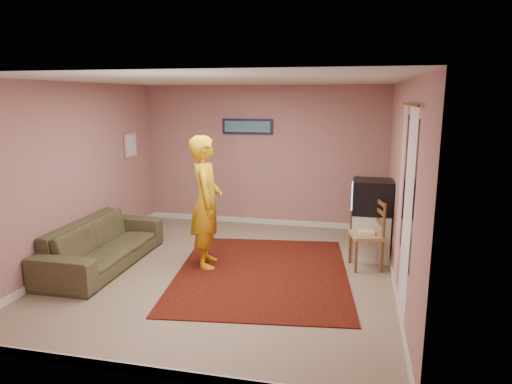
% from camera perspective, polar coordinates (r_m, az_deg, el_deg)
% --- Properties ---
extents(ground, '(5.00, 5.00, 0.00)m').
position_cam_1_polar(ground, '(6.48, -3.64, -9.87)').
color(ground, gray).
rests_on(ground, ground).
extents(wall_back, '(4.50, 0.02, 2.60)m').
position_cam_1_polar(wall_back, '(8.52, 0.96, 4.48)').
color(wall_back, '#A3756B').
rests_on(wall_back, ground).
extents(wall_front, '(4.50, 0.02, 2.60)m').
position_cam_1_polar(wall_front, '(3.85, -14.36, -5.12)').
color(wall_front, '#A3756B').
rests_on(wall_front, ground).
extents(wall_left, '(0.02, 5.00, 2.60)m').
position_cam_1_polar(wall_left, '(7.08, -21.55, 2.12)').
color(wall_left, '#A3756B').
rests_on(wall_left, ground).
extents(wall_right, '(0.02, 5.00, 2.60)m').
position_cam_1_polar(wall_right, '(5.90, 17.67, 0.57)').
color(wall_right, '#A3756B').
rests_on(wall_right, ground).
extents(ceiling, '(4.50, 5.00, 0.02)m').
position_cam_1_polar(ceiling, '(6.02, -3.97, 13.77)').
color(ceiling, silver).
rests_on(ceiling, wall_back).
extents(baseboard_back, '(4.50, 0.02, 0.10)m').
position_cam_1_polar(baseboard_back, '(8.76, 0.92, -3.67)').
color(baseboard_back, silver).
rests_on(baseboard_back, ground).
extents(baseboard_front, '(4.50, 0.02, 0.10)m').
position_cam_1_polar(baseboard_front, '(4.38, -13.40, -20.91)').
color(baseboard_front, silver).
rests_on(baseboard_front, ground).
extents(baseboard_left, '(0.02, 5.00, 0.10)m').
position_cam_1_polar(baseboard_left, '(7.38, -20.74, -7.48)').
color(baseboard_left, silver).
rests_on(baseboard_left, ground).
extents(baseboard_right, '(0.02, 5.00, 0.10)m').
position_cam_1_polar(baseboard_right, '(6.25, 16.85, -10.72)').
color(baseboard_right, silver).
rests_on(baseboard_right, ground).
extents(window, '(0.01, 1.10, 1.50)m').
position_cam_1_polar(window, '(4.99, 18.55, 0.28)').
color(window, black).
rests_on(window, wall_right).
extents(curtain_sheer, '(0.01, 0.75, 2.10)m').
position_cam_1_polar(curtain_sheer, '(4.89, 18.40, -2.35)').
color(curtain_sheer, white).
rests_on(curtain_sheer, wall_right).
extents(curtain_floral, '(0.01, 0.35, 2.10)m').
position_cam_1_polar(curtain_floral, '(5.56, 17.57, -0.61)').
color(curtain_floral, beige).
rests_on(curtain_floral, wall_right).
extents(curtain_rod, '(0.02, 1.40, 0.02)m').
position_cam_1_polar(curtain_rod, '(4.90, 18.71, 10.33)').
color(curtain_rod, brown).
rests_on(curtain_rod, wall_right).
extents(picture_back, '(0.95, 0.04, 0.28)m').
position_cam_1_polar(picture_back, '(8.50, -1.08, 8.19)').
color(picture_back, '#141839').
rests_on(picture_back, wall_back).
extents(picture_left, '(0.04, 0.38, 0.42)m').
position_cam_1_polar(picture_left, '(8.39, -15.40, 5.66)').
color(picture_left, '#C7BA89').
rests_on(picture_left, wall_left).
extents(area_rug, '(2.67, 3.17, 0.02)m').
position_cam_1_polar(area_rug, '(6.41, 0.76, -10.04)').
color(area_rug, black).
rests_on(area_rug, ground).
extents(tv_cabinet, '(0.55, 0.50, 0.70)m').
position_cam_1_polar(tv_cabinet, '(7.08, 14.10, -5.31)').
color(tv_cabinet, silver).
rests_on(tv_cabinet, ground).
extents(crt_tv, '(0.59, 0.52, 0.50)m').
position_cam_1_polar(crt_tv, '(6.93, 14.30, -0.56)').
color(crt_tv, black).
rests_on(crt_tv, tv_cabinet).
extents(chair_a, '(0.53, 0.52, 0.55)m').
position_cam_1_polar(chair_a, '(8.17, 13.55, -1.03)').
color(chair_a, tan).
rests_on(chair_a, ground).
extents(dvd_player, '(0.39, 0.30, 0.06)m').
position_cam_1_polar(dvd_player, '(8.19, 13.53, -1.50)').
color(dvd_player, '#B2B1B6').
rests_on(dvd_player, chair_a).
extents(blue_throw, '(0.40, 0.05, 0.42)m').
position_cam_1_polar(blue_throw, '(8.13, 13.62, 0.34)').
color(blue_throw, '#95C3F4').
rests_on(blue_throw, chair_a).
extents(chair_b, '(0.52, 0.53, 0.54)m').
position_cam_1_polar(chair_b, '(6.59, 13.69, -4.27)').
color(chair_b, tan).
rests_on(chair_b, ground).
extents(game_console, '(0.23, 0.18, 0.04)m').
position_cam_1_polar(game_console, '(6.61, 13.66, -4.91)').
color(game_console, silver).
rests_on(game_console, chair_b).
extents(sofa, '(0.89, 2.24, 0.65)m').
position_cam_1_polar(sofa, '(6.94, -18.56, -6.15)').
color(sofa, '#4A442C').
rests_on(sofa, ground).
extents(person, '(0.62, 0.78, 1.88)m').
position_cam_1_polar(person, '(6.46, -6.24, -1.26)').
color(person, gold).
rests_on(person, ground).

